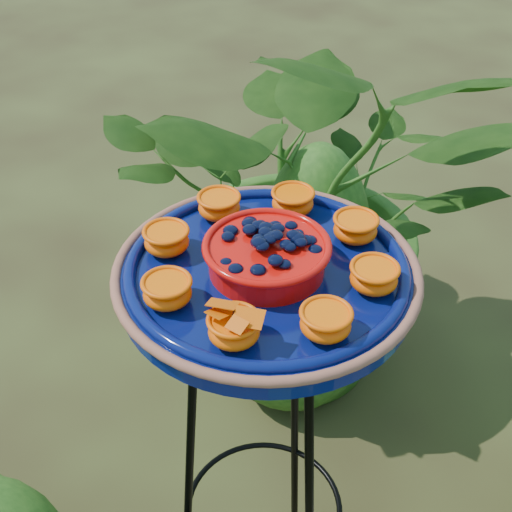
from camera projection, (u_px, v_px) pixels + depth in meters
name	position (u px, v px, depth m)	size (l,w,h in m)	color
tripod_stand	(265.00, 434.00, 1.19)	(0.34, 0.34, 0.80)	black
feeder_dish	(267.00, 270.00, 0.98)	(0.48, 0.48, 0.10)	#06104F
shrub_back_left	(318.00, 204.00, 1.72)	(0.90, 0.78, 1.00)	#1C4312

